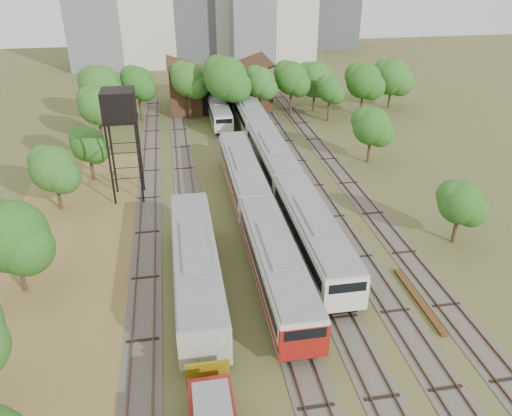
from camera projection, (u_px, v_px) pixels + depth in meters
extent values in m
plane|color=#475123|center=(329.00, 353.00, 32.54)|extent=(240.00, 240.00, 0.00)
cube|color=brown|center=(62.00, 305.00, 36.81)|extent=(14.00, 60.00, 0.04)
cube|color=#4C473D|center=(149.00, 198.00, 52.54)|extent=(2.60, 80.00, 0.06)
cube|color=#472D1E|center=(142.00, 198.00, 52.39)|extent=(0.08, 80.00, 0.14)
cube|color=#472D1E|center=(156.00, 197.00, 52.61)|extent=(0.08, 80.00, 0.14)
cube|color=#4C473D|center=(187.00, 195.00, 53.14)|extent=(2.60, 80.00, 0.06)
cube|color=#472D1E|center=(180.00, 195.00, 52.99)|extent=(0.08, 80.00, 0.14)
cube|color=#472D1E|center=(194.00, 194.00, 53.21)|extent=(0.08, 80.00, 0.14)
cube|color=#4C473D|center=(243.00, 191.00, 54.04)|extent=(2.60, 80.00, 0.06)
cube|color=#472D1E|center=(236.00, 191.00, 53.89)|extent=(0.08, 80.00, 0.14)
cube|color=#472D1E|center=(249.00, 190.00, 54.11)|extent=(0.08, 80.00, 0.14)
cube|color=#4C473D|center=(279.00, 188.00, 54.64)|extent=(2.60, 80.00, 0.06)
cube|color=#472D1E|center=(272.00, 188.00, 54.49)|extent=(0.08, 80.00, 0.14)
cube|color=#472D1E|center=(285.00, 187.00, 54.71)|extent=(0.08, 80.00, 0.14)
cube|color=#4C473D|center=(314.00, 186.00, 55.24)|extent=(2.60, 80.00, 0.06)
cube|color=#472D1E|center=(308.00, 185.00, 55.09)|extent=(0.08, 80.00, 0.14)
cube|color=#472D1E|center=(320.00, 184.00, 55.31)|extent=(0.08, 80.00, 0.14)
cube|color=#4C473D|center=(348.00, 183.00, 55.84)|extent=(2.60, 80.00, 0.06)
cube|color=#472D1E|center=(342.00, 183.00, 55.69)|extent=(0.08, 80.00, 0.14)
cube|color=#472D1E|center=(355.00, 182.00, 55.91)|extent=(0.08, 80.00, 0.14)
cube|color=black|center=(276.00, 283.00, 38.52)|extent=(2.37, 15.64, 0.86)
cube|color=beige|center=(276.00, 264.00, 37.69)|extent=(3.13, 17.00, 2.70)
cube|color=black|center=(276.00, 261.00, 37.54)|extent=(3.19, 15.64, 0.92)
cube|color=slate|center=(276.00, 247.00, 36.97)|extent=(2.88, 16.66, 0.39)
cube|color=maroon|center=(276.00, 273.00, 38.04)|extent=(3.19, 16.66, 0.49)
cube|color=maroon|center=(304.00, 343.00, 30.38)|extent=(3.17, 0.25, 2.43)
cube|color=black|center=(243.00, 188.00, 53.79)|extent=(2.37, 15.64, 0.86)
cube|color=beige|center=(242.00, 173.00, 52.96)|extent=(3.13, 17.00, 2.70)
cube|color=black|center=(242.00, 170.00, 52.81)|extent=(3.19, 15.64, 0.92)
cube|color=slate|center=(242.00, 159.00, 52.25)|extent=(2.88, 16.66, 0.39)
cube|color=maroon|center=(242.00, 179.00, 53.31)|extent=(3.19, 16.66, 0.49)
cube|color=black|center=(312.00, 252.00, 42.53)|extent=(2.41, 15.64, 0.87)
cube|color=beige|center=(313.00, 233.00, 41.70)|extent=(3.17, 17.00, 2.73)
cube|color=black|center=(313.00, 230.00, 41.54)|extent=(3.23, 15.64, 0.93)
cube|color=slate|center=(314.00, 217.00, 40.97)|extent=(2.92, 16.66, 0.39)
cube|color=#196733|center=(313.00, 241.00, 42.05)|extent=(3.23, 16.66, 0.49)
cube|color=beige|center=(346.00, 297.00, 34.38)|extent=(3.21, 0.25, 2.46)
cube|color=black|center=(272.00, 171.00, 57.81)|extent=(2.41, 15.64, 0.87)
cube|color=beige|center=(272.00, 157.00, 56.97)|extent=(3.17, 17.00, 2.73)
cube|color=black|center=(272.00, 154.00, 56.82)|extent=(3.23, 15.64, 0.93)
cube|color=slate|center=(272.00, 144.00, 56.24)|extent=(2.92, 16.66, 0.39)
cube|color=#196733|center=(272.00, 163.00, 57.33)|extent=(3.23, 16.66, 0.49)
cube|color=black|center=(248.00, 124.00, 73.08)|extent=(2.41, 15.64, 0.87)
cube|color=beige|center=(248.00, 112.00, 72.25)|extent=(3.17, 17.00, 2.73)
cube|color=black|center=(248.00, 110.00, 72.09)|extent=(3.23, 15.64, 0.93)
cube|color=slate|center=(248.00, 102.00, 71.52)|extent=(2.92, 16.66, 0.39)
cube|color=#196733|center=(248.00, 117.00, 72.60)|extent=(3.23, 16.66, 0.49)
cube|color=black|center=(218.00, 118.00, 75.97)|extent=(1.99, 14.72, 0.72)
cube|color=beige|center=(218.00, 109.00, 75.28)|extent=(2.62, 16.00, 2.26)
cube|color=black|center=(218.00, 107.00, 75.15)|extent=(2.68, 14.72, 0.77)
cube|color=slate|center=(218.00, 100.00, 74.68)|extent=(2.41, 15.68, 0.32)
cube|color=#196733|center=(218.00, 113.00, 75.57)|extent=(2.68, 15.68, 0.41)
cube|color=beige|center=(224.00, 126.00, 68.39)|extent=(2.66, 0.25, 2.03)
cube|color=gold|center=(208.00, 374.00, 28.94)|extent=(2.58, 0.20, 1.72)
cube|color=slate|center=(213.00, 409.00, 24.74)|extent=(1.91, 3.60, 0.19)
cube|color=black|center=(197.00, 286.00, 38.21)|extent=(2.46, 16.56, 0.89)
cube|color=gray|center=(196.00, 266.00, 37.35)|extent=(3.24, 18.00, 2.79)
cube|color=black|center=(196.00, 262.00, 37.20)|extent=(3.30, 16.56, 0.95)
cube|color=slate|center=(195.00, 248.00, 36.61)|extent=(2.98, 17.64, 0.40)
cylinder|color=black|center=(110.00, 166.00, 49.44)|extent=(0.21, 0.21, 8.38)
cylinder|color=black|center=(139.00, 165.00, 49.87)|extent=(0.21, 0.21, 8.38)
cylinder|color=black|center=(113.00, 156.00, 51.91)|extent=(0.21, 0.21, 8.38)
cylinder|color=black|center=(140.00, 154.00, 52.33)|extent=(0.21, 0.21, 8.38)
cube|color=black|center=(121.00, 120.00, 48.90)|extent=(3.30, 3.30, 0.20)
cube|color=black|center=(119.00, 104.00, 48.19)|extent=(3.14, 3.14, 2.83)
cube|color=brown|center=(418.00, 300.00, 37.21)|extent=(0.49, 7.86, 0.26)
cube|color=#3C1F16|center=(219.00, 90.00, 81.73)|extent=(16.00, 11.00, 5.50)
cube|color=#3C1F16|center=(193.00, 70.00, 79.58)|extent=(8.45, 11.55, 2.96)
cube|color=#3C1F16|center=(243.00, 68.00, 80.78)|extent=(8.45, 11.55, 2.96)
cube|color=black|center=(223.00, 102.00, 77.23)|extent=(6.40, 0.15, 4.12)
cylinder|color=#382616|center=(20.00, 270.00, 37.52)|extent=(0.36, 0.36, 3.85)
sphere|color=#204F15|center=(11.00, 236.00, 36.14)|extent=(5.34, 5.34, 5.34)
cylinder|color=#382616|center=(59.00, 194.00, 49.54)|extent=(0.36, 0.36, 3.50)
sphere|color=#204F15|center=(53.00, 169.00, 48.28)|extent=(4.55, 4.55, 4.55)
cylinder|color=#382616|center=(92.00, 167.00, 55.77)|extent=(0.36, 0.36, 3.38)
sphere|color=#204F15|center=(88.00, 145.00, 54.56)|extent=(3.82, 3.82, 3.82)
cylinder|color=#382616|center=(101.00, 130.00, 65.84)|extent=(0.36, 0.36, 4.19)
sphere|color=#204F15|center=(97.00, 106.00, 64.34)|extent=(4.86, 4.86, 4.86)
cylinder|color=#382616|center=(103.00, 109.00, 73.90)|extent=(0.36, 0.36, 4.36)
sphere|color=#204F15|center=(100.00, 86.00, 72.34)|extent=(6.03, 6.03, 6.03)
cylinder|color=#382616|center=(140.00, 106.00, 75.12)|extent=(0.36, 0.36, 4.50)
sphere|color=#204F15|center=(138.00, 83.00, 73.50)|extent=(4.73, 4.73, 4.73)
cylinder|color=#382616|center=(190.00, 104.00, 75.63)|extent=(0.36, 0.36, 4.77)
sphere|color=#204F15|center=(188.00, 79.00, 73.91)|extent=(5.06, 5.06, 5.06)
cylinder|color=#382616|center=(227.00, 108.00, 72.54)|extent=(0.36, 0.36, 5.49)
sphere|color=#204F15|center=(226.00, 78.00, 70.56)|extent=(6.15, 6.15, 6.15)
cylinder|color=#382616|center=(260.00, 106.00, 74.60)|extent=(0.36, 0.36, 4.68)
sphere|color=#204F15|center=(260.00, 82.00, 72.92)|extent=(4.37, 4.37, 4.37)
cylinder|color=#382616|center=(291.00, 102.00, 76.62)|extent=(0.36, 0.36, 4.71)
sphere|color=#204F15|center=(291.00, 78.00, 74.93)|extent=(4.94, 4.94, 4.94)
cylinder|color=#382616|center=(314.00, 99.00, 79.78)|extent=(0.36, 0.36, 3.92)
sphere|color=#204F15|center=(315.00, 80.00, 78.37)|extent=(5.60, 5.60, 5.60)
cylinder|color=#382616|center=(362.00, 102.00, 77.51)|extent=(0.36, 0.36, 4.24)
sphere|color=#204F15|center=(364.00, 81.00, 75.99)|extent=(5.41, 5.41, 5.41)
cylinder|color=#382616|center=(390.00, 96.00, 81.31)|extent=(0.36, 0.36, 3.93)
sphere|color=#204F15|center=(392.00, 77.00, 79.90)|extent=(5.80, 5.80, 5.80)
cylinder|color=#382616|center=(456.00, 227.00, 44.04)|extent=(0.36, 0.36, 3.12)
sphere|color=#204F15|center=(461.00, 203.00, 42.92)|extent=(3.83, 3.83, 3.83)
cylinder|color=#382616|center=(369.00, 148.00, 60.55)|extent=(0.36, 0.36, 3.61)
sphere|color=#204F15|center=(372.00, 126.00, 59.25)|extent=(4.50, 4.50, 4.50)
cylinder|color=#382616|center=(329.00, 109.00, 75.02)|extent=(0.36, 0.36, 3.78)
sphere|color=#204F15|center=(330.00, 90.00, 73.67)|extent=(3.75, 3.75, 3.75)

